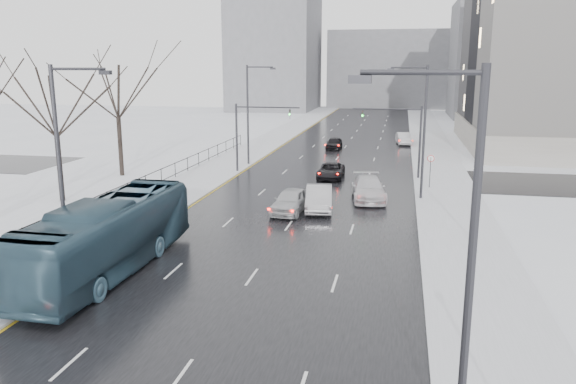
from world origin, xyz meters
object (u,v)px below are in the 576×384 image
Objects in this scene: sedan_right_cross at (331,171)px; streetlight_l_far at (250,110)px; sedan_right_far at (368,188)px; streetlight_l_near at (64,164)px; sedan_right_distant at (404,139)px; mast_signal_right at (408,133)px; sedan_right_near at (319,198)px; tree_park_e at (122,176)px; mast_signal_left at (248,130)px; streetlight_r_mid at (421,126)px; sedan_center_near at (291,201)px; lamppost_r_mid at (475,192)px; tree_park_d at (63,202)px; bus at (108,236)px; sedan_center_far at (334,143)px; streetlight_r_near at (461,262)px; no_uturn_sign at (431,162)px.

streetlight_l_far is at bearing 149.20° from sedan_right_cross.
streetlight_l_near is at bearing -131.28° from sedan_right_far.
sedan_right_distant reaches higher than sedan_right_cross.
mast_signal_right is 14.33m from sedan_right_near.
streetlight_l_far is (10.03, 8.00, 5.62)m from tree_park_e.
streetlight_l_far reaches higher than mast_signal_left.
sedan_center_near is (-8.67, -5.77, -4.75)m from streetlight_r_mid.
lamppost_r_mid is at bearing -14.41° from sedan_center_near.
streetlight_l_near is at bearing -118.96° from mast_signal_right.
tree_park_d is 1.92× the size of mast_signal_left.
sedan_center_far is (5.83, 43.51, -1.10)m from bus.
mast_signal_left is 27.12m from sedan_right_distant.
lamppost_r_mid is 25.71m from mast_signal_left.
streetlight_l_far is 1.95× the size of sedan_right_near.
streetlight_r_near is at bearing -52.21° from tree_park_e.
streetlight_r_mid is at bearing 90.00° from streetlight_r_near.
mast_signal_right is at bearing 101.54° from lamppost_r_mid.
tree_park_d is 1.25× the size of streetlight_l_far.
sedan_right_cross is (-6.64, -1.16, -3.40)m from mast_signal_right.
sedan_center_far is 10.13m from sedan_right_distant.
lamppost_r_mid is 19.87m from sedan_right_cross.
mast_signal_right is at bearing -96.94° from sedan_right_distant.
tree_park_e is at bearing 160.17° from sedan_right_far.
bus reaches higher than no_uturn_sign.
lamppost_r_mid is 0.33× the size of bus.
mast_signal_left is at bearing 117.05° from sedan_right_near.
sedan_center_far is (7.00, 12.85, -4.86)m from streetlight_l_far.
lamppost_r_mid reaches higher than bus.
no_uturn_sign is at bearing -93.03° from sedan_right_distant.
streetlight_r_near reaches higher than sedan_right_near.
streetlight_r_near is at bearing -64.55° from sedan_center_near.
mast_signal_right is 19.16m from sedan_center_far.
lamppost_r_mid is 0.89× the size of sedan_right_cross.
mast_signal_right is at bearing -14.48° from streetlight_l_far.
tree_park_d is at bearing 176.89° from sedan_right_near.
streetlight_l_far is at bearing 111.25° from streetlight_r_near.
no_uturn_sign reaches higher than sedan_center_far.
streetlight_r_near reaches higher than mast_signal_right.
streetlight_l_far reaches higher than sedan_right_distant.
streetlight_r_mid is 2.08× the size of sedan_right_cross.
streetlight_r_mid reaches higher than sedan_right_near.
sedan_right_far is at bearing -102.24° from sedan_right_distant.
lamppost_r_mid is 0.94× the size of sedan_right_distant.
streetlight_r_near is 60.94m from sedan_right_distant.
tree_park_e is 2.97× the size of sedan_right_distant.
mast_signal_right is at bearing 91.27° from streetlight_r_near.
streetlight_l_near and streetlight_l_far have the same top height.
mast_signal_left is 1.27× the size of sedan_right_near.
tree_park_e is 27.25m from streetlight_r_mid.
sedan_right_near is at bearing 58.46° from streetlight_l_near.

